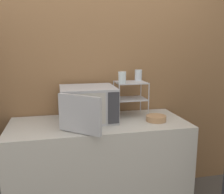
% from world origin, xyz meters
% --- Properties ---
extents(wall_back, '(8.00, 0.06, 2.60)m').
position_xyz_m(wall_back, '(0.00, 0.71, 1.30)').
color(wall_back, olive).
rests_on(wall_back, ground_plane).
extents(counter, '(1.59, 0.67, 0.90)m').
position_xyz_m(counter, '(0.00, 0.34, 0.45)').
color(counter, '#B7B2A8').
rests_on(counter, ground_plane).
extents(microwave, '(0.51, 0.70, 0.31)m').
position_xyz_m(microwave, '(-0.09, 0.40, 1.05)').
color(microwave, '#ADADB2').
rests_on(microwave, counter).
extents(dish_rack, '(0.30, 0.24, 0.34)m').
position_xyz_m(dish_rack, '(0.34, 0.49, 1.14)').
color(dish_rack, '#B2B2B7').
rests_on(dish_rack, counter).
extents(glass_front_left, '(0.07, 0.07, 0.11)m').
position_xyz_m(glass_front_left, '(0.24, 0.42, 1.29)').
color(glass_front_left, silver).
rests_on(glass_front_left, dish_rack).
extents(glass_back_right, '(0.07, 0.07, 0.11)m').
position_xyz_m(glass_back_right, '(0.44, 0.57, 1.29)').
color(glass_back_right, silver).
rests_on(glass_back_right, dish_rack).
extents(bowl, '(0.18, 0.18, 0.05)m').
position_xyz_m(bowl, '(0.52, 0.25, 0.92)').
color(bowl, '#AD7F56').
rests_on(bowl, counter).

